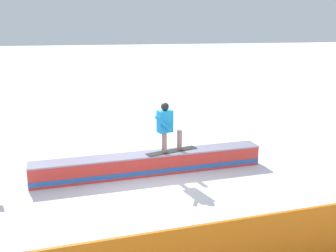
{
  "coord_description": "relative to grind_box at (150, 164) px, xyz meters",
  "views": [
    {
      "loc": [
        1.59,
        10.48,
        4.19
      ],
      "look_at": [
        -0.32,
        0.97,
        1.61
      ],
      "focal_mm": 43.02,
      "sensor_mm": 36.0,
      "label": 1
    }
  ],
  "objects": [
    {
      "name": "snowboarder",
      "position": [
        -0.48,
        -0.01,
        1.08
      ],
      "size": [
        1.55,
        0.77,
        1.42
      ],
      "color": "black",
      "rests_on": "grind_box"
    },
    {
      "name": "grind_box",
      "position": [
        0.0,
        0.0,
        0.0
      ],
      "size": [
        6.52,
        1.26,
        0.59
      ],
      "color": "#CF3934",
      "rests_on": "ground_plane"
    },
    {
      "name": "ground_plane",
      "position": [
        0.0,
        0.0,
        -0.27
      ],
      "size": [
        120.0,
        120.0,
        0.0
      ],
      "primitive_type": "plane",
      "color": "white"
    }
  ]
}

